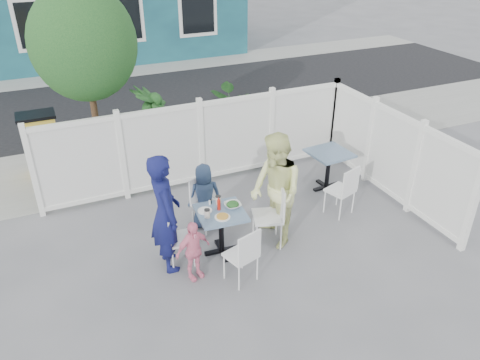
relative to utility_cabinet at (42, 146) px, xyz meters
name	(u,v)px	position (x,y,z in m)	size (l,w,h in m)	color
ground	(250,254)	(2.61, -4.00, -0.59)	(80.00, 80.00, 0.00)	slate
near_sidewalk	(176,153)	(2.61, -0.20, -0.59)	(24.00, 2.60, 0.01)	gray
street	(137,100)	(2.61, 3.50, -0.59)	(24.00, 5.00, 0.01)	black
far_sidewalk	(116,71)	(2.61, 6.60, -0.59)	(24.00, 1.60, 0.01)	gray
fence_back	(201,145)	(2.71, -1.60, 0.19)	(5.86, 0.08, 1.60)	white
fence_right	(391,156)	(5.61, -3.40, 0.19)	(0.08, 3.66, 1.60)	white
tree	(84,44)	(1.01, -0.70, 2.00)	(1.80, 1.62, 3.59)	#382316
utility_cabinet	(42,146)	(0.00, 0.00, 0.00)	(0.64, 0.46, 1.19)	gold
potted_shrub_a	(155,132)	(2.02, -0.90, 0.28)	(0.98, 0.98, 1.75)	#16421D
potted_shrub_b	(247,124)	(3.92, -1.00, 0.18)	(1.38, 1.20, 1.54)	#16421D
main_table	(221,221)	(2.23, -3.77, -0.03)	(0.74, 0.74, 0.72)	#43577A
spare_table	(329,160)	(4.76, -2.76, -0.02)	(0.76, 0.76, 0.75)	#43577A
chair_left	(175,235)	(1.52, -3.75, -0.09)	(0.40, 0.41, 0.86)	white
chair_right	(273,211)	(3.04, -3.87, -0.01)	(0.56, 0.57, 1.00)	white
chair_back	(204,199)	(2.24, -3.00, -0.08)	(0.50, 0.50, 0.87)	white
chair_near	(244,253)	(2.27, -4.52, -0.09)	(0.49, 0.48, 0.86)	white
chair_spare	(345,188)	(4.49, -3.64, -0.06)	(0.52, 0.51, 0.91)	white
man	(165,213)	(1.42, -3.73, 0.30)	(0.65, 0.43, 1.78)	#11144C
woman	(276,191)	(3.09, -3.83, 0.31)	(0.87, 0.68, 1.80)	#E1EC52
boy	(205,196)	(2.26, -2.99, -0.04)	(0.54, 0.35, 1.10)	navy
toddler	(193,251)	(1.66, -4.14, -0.13)	(0.54, 0.22, 0.92)	pink
plate_main	(222,217)	(2.20, -3.92, 0.14)	(0.23, 0.23, 0.01)	white
plate_side	(205,211)	(2.02, -3.66, 0.14)	(0.21, 0.21, 0.01)	white
salad_bowl	(233,205)	(2.44, -3.72, 0.16)	(0.24, 0.24, 0.06)	white
coffee_cup_a	(207,214)	(2.00, -3.83, 0.19)	(0.08, 0.08, 0.12)	beige
coffee_cup_b	(218,200)	(2.28, -3.55, 0.19)	(0.08, 0.08, 0.12)	beige
ketchup_bottle	(219,205)	(2.23, -3.70, 0.21)	(0.05, 0.05, 0.16)	red
salt_shaker	(210,203)	(2.15, -3.52, 0.17)	(0.03, 0.03, 0.07)	white
pepper_shaker	(211,202)	(2.17, -3.51, 0.17)	(0.03, 0.03, 0.08)	black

